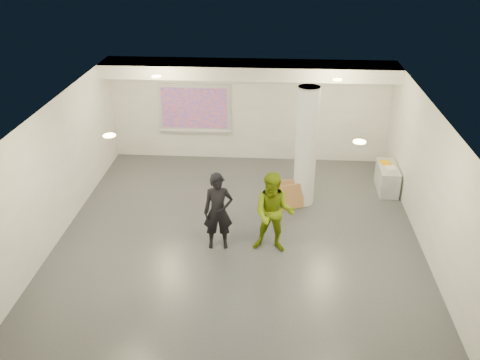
# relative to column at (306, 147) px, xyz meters

# --- Properties ---
(floor) EXTENTS (8.00, 9.00, 0.01)m
(floor) POSITION_rel_column_xyz_m (-1.50, -1.80, -1.50)
(floor) COLOR #36383D
(floor) RESTS_ON ground
(ceiling) EXTENTS (8.00, 9.00, 0.01)m
(ceiling) POSITION_rel_column_xyz_m (-1.50, -1.80, 1.50)
(ceiling) COLOR white
(ceiling) RESTS_ON floor
(wall_back) EXTENTS (8.00, 0.01, 3.00)m
(wall_back) POSITION_rel_column_xyz_m (-1.50, 2.70, 0.00)
(wall_back) COLOR beige
(wall_back) RESTS_ON floor
(wall_front) EXTENTS (8.00, 0.01, 3.00)m
(wall_front) POSITION_rel_column_xyz_m (-1.50, -6.30, 0.00)
(wall_front) COLOR beige
(wall_front) RESTS_ON floor
(wall_left) EXTENTS (0.01, 9.00, 3.00)m
(wall_left) POSITION_rel_column_xyz_m (-5.50, -1.80, 0.00)
(wall_left) COLOR beige
(wall_left) RESTS_ON floor
(wall_right) EXTENTS (0.01, 9.00, 3.00)m
(wall_right) POSITION_rel_column_xyz_m (2.50, -1.80, 0.00)
(wall_right) COLOR beige
(wall_right) RESTS_ON floor
(soffit_band) EXTENTS (8.00, 1.10, 0.36)m
(soffit_band) POSITION_rel_column_xyz_m (-1.50, 2.15, 1.32)
(soffit_band) COLOR silver
(soffit_band) RESTS_ON ceiling
(downlight_nw) EXTENTS (0.22, 0.22, 0.02)m
(downlight_nw) POSITION_rel_column_xyz_m (-3.70, 0.70, 1.48)
(downlight_nw) COLOR #F0DD78
(downlight_nw) RESTS_ON ceiling
(downlight_ne) EXTENTS (0.22, 0.22, 0.02)m
(downlight_ne) POSITION_rel_column_xyz_m (0.70, 0.70, 1.48)
(downlight_ne) COLOR #F0DD78
(downlight_ne) RESTS_ON ceiling
(downlight_sw) EXTENTS (0.22, 0.22, 0.02)m
(downlight_sw) POSITION_rel_column_xyz_m (-3.70, -3.30, 1.48)
(downlight_sw) COLOR #F0DD78
(downlight_sw) RESTS_ON ceiling
(downlight_se) EXTENTS (0.22, 0.22, 0.02)m
(downlight_se) POSITION_rel_column_xyz_m (0.70, -3.30, 1.48)
(downlight_se) COLOR #F0DD78
(downlight_se) RESTS_ON ceiling
(column) EXTENTS (0.52, 0.52, 3.00)m
(column) POSITION_rel_column_xyz_m (0.00, 0.00, 0.00)
(column) COLOR silver
(column) RESTS_ON floor
(projection_screen) EXTENTS (2.10, 0.13, 1.42)m
(projection_screen) POSITION_rel_column_xyz_m (-3.10, 2.65, 0.03)
(projection_screen) COLOR silver
(projection_screen) RESTS_ON wall_back
(credenza) EXTENTS (0.51, 1.17, 0.68)m
(credenza) POSITION_rel_column_xyz_m (2.22, 0.84, -1.16)
(credenza) COLOR #9FA3A5
(credenza) RESTS_ON floor
(papers_stack) EXTENTS (0.32, 0.37, 0.02)m
(papers_stack) POSITION_rel_column_xyz_m (2.26, 0.77, -0.81)
(papers_stack) COLOR white
(papers_stack) RESTS_ON credenza
(postit_pad) EXTENTS (0.29, 0.36, 0.03)m
(postit_pad) POSITION_rel_column_xyz_m (2.17, 1.03, -0.81)
(postit_pad) COLOR #FFA800
(postit_pad) RESTS_ON credenza
(cardboard_back) EXTENTS (0.63, 0.28, 0.66)m
(cardboard_back) POSITION_rel_column_xyz_m (-0.50, -0.17, -1.17)
(cardboard_back) COLOR #A06E40
(cardboard_back) RESTS_ON floor
(cardboard_front) EXTENTS (0.58, 0.35, 0.63)m
(cardboard_front) POSITION_rel_column_xyz_m (-0.28, -0.33, -1.19)
(cardboard_front) COLOR #A06E40
(cardboard_front) RESTS_ON floor
(woman) EXTENTS (0.68, 0.49, 1.73)m
(woman) POSITION_rel_column_xyz_m (-1.91, -2.16, -0.63)
(woman) COLOR black
(woman) RESTS_ON floor
(man) EXTENTS (0.95, 0.78, 1.81)m
(man) POSITION_rel_column_xyz_m (-0.74, -2.22, -0.60)
(man) COLOR #657E0D
(man) RESTS_ON floor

